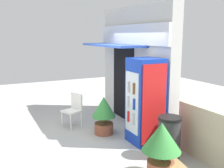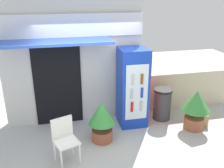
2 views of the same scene
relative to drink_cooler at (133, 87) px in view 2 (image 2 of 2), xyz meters
The scene contains 9 objects.
ground 1.66m from the drink_cooler, 137.18° to the right, with size 16.00×16.00×0.00m, color #B2B2AD.
storefront_building 1.64m from the drink_cooler, 158.64° to the left, with size 3.37×1.08×3.19m.
drink_cooler is the anchor object (origin of this frame).
plastic_chair 2.10m from the drink_cooler, 146.91° to the right, with size 0.55×0.53×0.90m.
potted_plant_near_shop 1.16m from the drink_cooler, 145.03° to the right, with size 0.59×0.59×0.95m.
potted_plant_curbside 1.57m from the drink_cooler, 22.83° to the right, with size 0.68×0.68×0.99m.
trash_bin 1.00m from the drink_cooler, ahead, with size 0.47×0.47×0.84m.
stone_boundary_wall 1.99m from the drink_cooler, 17.32° to the left, with size 2.51×0.20×1.06m, color beige.
cardboard_box 1.87m from the drink_cooler, 14.95° to the right, with size 0.43×0.28×0.29m, color tan.
Camera 2 is at (-0.72, -4.44, 3.21)m, focal length 39.62 mm.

